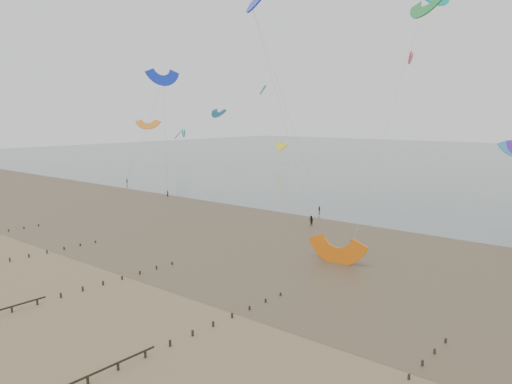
% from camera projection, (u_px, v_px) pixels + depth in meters
% --- Properties ---
extents(ground, '(500.00, 500.00, 0.00)m').
position_uv_depth(ground, '(73.00, 281.00, 59.61)').
color(ground, brown).
rests_on(ground, ground).
extents(sea_and_shore, '(500.00, 665.00, 0.03)m').
position_uv_depth(sea_and_shore, '(239.00, 227.00, 88.33)').
color(sea_and_shore, '#475654').
rests_on(sea_and_shore, ground).
extents(kitesurfer_lead, '(0.57, 0.37, 1.55)m').
position_uv_depth(kitesurfer_lead, '(168.00, 194.00, 120.72)').
color(kitesurfer_lead, black).
rests_on(kitesurfer_lead, ground).
extents(kitesurfers, '(141.48, 28.53, 1.82)m').
position_uv_depth(kitesurfers, '(428.00, 235.00, 79.33)').
color(kitesurfers, black).
rests_on(kitesurfers, ground).
extents(grounded_kite, '(7.45, 5.88, 4.03)m').
position_uv_depth(grounded_kite, '(336.00, 263.00, 66.93)').
color(grounded_kite, orange).
rests_on(grounded_kite, ground).
extents(kites_airborne, '(244.97, 113.13, 41.99)m').
position_uv_depth(kites_airborne, '(382.00, 107.00, 127.88)').
color(kites_airborne, '#4E19AF').
rests_on(kites_airborne, ground).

